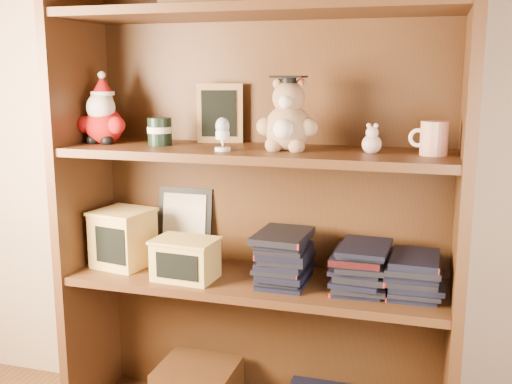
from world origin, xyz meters
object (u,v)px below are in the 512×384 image
grad_teddy_bear (288,121)px  bookcase (260,202)px  treats_box (123,238)px  teacher_mug (433,138)px

grad_teddy_bear → bookcase: bearing=150.1°
grad_teddy_bear → treats_box: (-0.55, 0.01, -0.39)m
teacher_mug → treats_box: 1.01m
grad_teddy_bear → teacher_mug: bearing=0.9°
treats_box → teacher_mug: bearing=0.0°
bookcase → grad_teddy_bear: bookcase is taller
bookcase → teacher_mug: (0.50, -0.05, 0.22)m
grad_teddy_bear → treats_box: 0.67m
teacher_mug → grad_teddy_bear: bearing=-179.1°
bookcase → treats_box: size_ratio=8.17×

